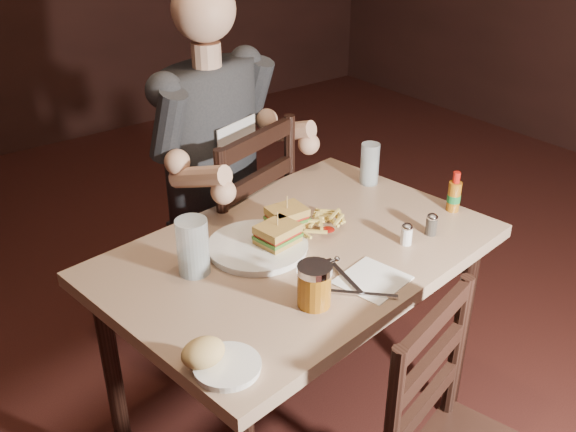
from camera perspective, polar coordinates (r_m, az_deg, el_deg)
room_shell at (r=1.39m, az=12.65°, el=14.98°), size 7.00×7.00×7.00m
main_table at (r=1.86m, az=0.94°, el=-5.26°), size 1.18×0.87×0.77m
chair_far at (r=2.39m, az=-6.43°, el=-2.52°), size 0.58×0.61×0.98m
diner at (r=2.15m, az=-6.14°, el=8.12°), size 0.64×0.56×0.93m
dinner_plate at (r=1.79m, az=-2.71°, el=-2.86°), size 0.31×0.31×0.02m
sandwich_left at (r=1.86m, az=-0.09°, el=0.37°), size 0.11×0.09×0.09m
sandwich_right at (r=1.77m, az=-0.94°, el=-1.15°), size 0.12×0.11×0.10m
fries_pile at (r=1.87m, az=2.65°, el=-0.58°), size 0.25×0.19×0.04m
ketchup_dollop at (r=1.86m, az=3.59°, el=-1.21°), size 0.04×0.04×0.01m
glass_left at (r=1.68m, az=-8.46°, el=-2.72°), size 0.10×0.10×0.16m
glass_right at (r=2.17m, az=7.27°, el=4.63°), size 0.07×0.07×0.14m
hot_sauce at (r=2.04m, az=14.59°, el=2.12°), size 0.05×0.05×0.13m
salt_shaker at (r=1.84m, az=10.49°, el=-1.63°), size 0.04×0.04×0.06m
pepper_shaker at (r=1.91m, az=12.64°, el=-0.77°), size 0.04×0.04×0.06m
syrup_dispenser at (r=1.56m, az=2.35°, el=-6.19°), size 0.10×0.10×0.11m
napkin at (r=1.68m, az=7.49°, el=-5.66°), size 0.19×0.18×0.00m
knife at (r=1.62m, az=6.14°, el=-6.84°), size 0.15×0.15×0.00m
fork at (r=1.68m, az=5.04°, el=-5.33°), size 0.05×0.18×0.01m
side_plate at (r=1.41m, az=-5.42°, el=-13.27°), size 0.16×0.16×0.01m
bread_roll at (r=1.40m, az=-7.55°, el=-11.94°), size 0.11×0.09×0.06m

